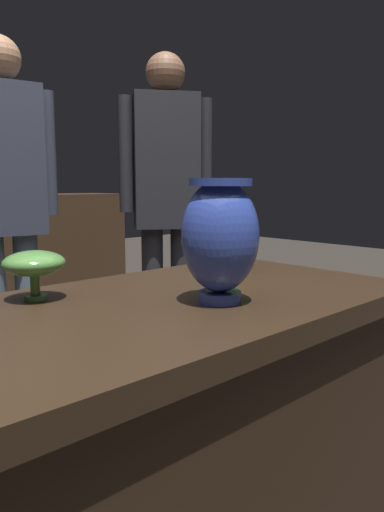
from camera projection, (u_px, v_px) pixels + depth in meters
display_plinth at (166, 464)px, 1.13m from camera, size 1.20×0.64×0.80m
vase_centerpiece at (220, 236)px, 1.03m from camera, size 0.17×0.17×0.27m
vase_tall_behind at (227, 235)px, 1.44m from camera, size 0.13×0.13×0.19m
vase_right_accent at (34, 264)px, 1.06m from camera, size 0.14×0.14×0.11m
visitor_center_back at (6, 198)px, 2.13m from camera, size 0.47×0.22×1.68m
visitor_near_right at (166, 195)px, 2.44m from camera, size 0.41×0.32×1.69m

